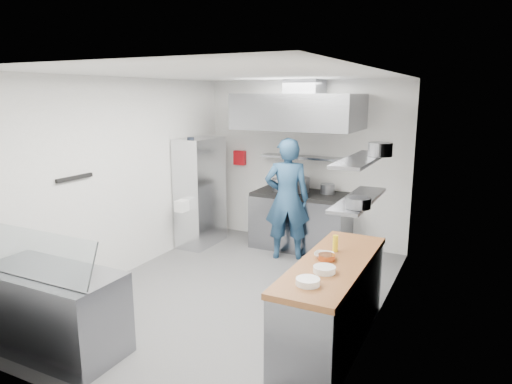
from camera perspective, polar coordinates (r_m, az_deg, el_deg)
The scene contains 35 objects.
floor at distance 6.16m, azimuth -2.55°, elevation -12.52°, with size 5.00×5.00×0.00m, color #4E4E51.
ceiling at distance 5.60m, azimuth -2.83°, elevation 14.50°, with size 5.00×5.00×0.00m, color silver.
wall_back at distance 7.96m, azimuth 6.12°, elevation 3.64°, with size 3.60×0.02×2.80m, color white.
wall_front at distance 3.81m, azimuth -21.42°, elevation -6.61°, with size 3.60×0.02×2.80m, color white.
wall_left at distance 6.76m, azimuth -16.13°, elevation 1.72°, with size 5.00×0.02×2.80m, color white.
wall_right at distance 5.11m, azimuth 15.26°, elevation -1.52°, with size 5.00×0.02×2.80m, color white.
gas_range at distance 7.76m, azimuth 5.62°, elevation -3.76°, with size 1.60×0.80×0.90m, color gray.
cooktop at distance 7.64m, azimuth 5.69°, elevation -0.29°, with size 1.57×0.78×0.06m, color black.
stock_pot_left at distance 7.76m, azimuth 2.99°, elevation 0.93°, with size 0.27×0.27×0.20m, color slate.
stock_pot_mid at distance 7.69m, azimuth 5.30°, elevation 0.94°, with size 0.38×0.38×0.24m, color slate.
stock_pot_right at distance 7.60m, azimuth 8.93°, elevation 0.40°, with size 0.23×0.23×0.16m, color slate.
over_range_shelf at distance 7.76m, azimuth 6.42°, elevation 4.31°, with size 1.60×0.30×0.04m, color gray.
shelf_pot_a at distance 8.11m, azimuth 4.51°, elevation 5.47°, with size 0.26×0.26×0.18m, color slate.
extractor_hood at distance 7.30m, azimuth 5.42°, elevation 9.99°, with size 1.90×1.15×0.55m, color gray.
hood_duct at distance 7.51m, azimuth 6.12°, elevation 12.93°, with size 0.55×0.55×0.24m, color slate.
red_firebox at distance 8.41m, azimuth -2.04°, elevation 4.30°, with size 0.22×0.10×0.26m, color red.
chef at distance 7.15m, azimuth 3.90°, elevation -0.87°, with size 0.70×0.46×1.92m, color navy.
wire_rack at distance 7.87m, azimuth -6.97°, elevation 0.01°, with size 0.50×0.90×1.85m, color silver.
rack_bin_a at distance 7.46m, azimuth -9.25°, elevation -1.72°, with size 0.16×0.20×0.18m, color white.
rack_bin_b at distance 7.76m, azimuth -7.26°, elevation 2.64°, with size 0.13×0.16×0.15m, color yellow.
rack_jar at distance 7.45m, azimuth -8.16°, elevation 6.11°, with size 0.11×0.11×0.18m, color black.
knife_strip at distance 6.10m, azimuth -21.73°, elevation 1.66°, with size 0.04×0.55×0.05m, color black.
prep_counter_base at distance 4.95m, azimuth 9.45°, elevation -13.74°, with size 0.62×2.00×0.84m, color gray.
prep_counter_top at distance 4.78m, azimuth 9.64°, elevation -8.88°, with size 0.65×2.04×0.06m, color olive.
plate_stack_a at distance 4.17m, azimuth 6.50°, elevation -11.07°, with size 0.22×0.22×0.06m, color white.
plate_stack_b at distance 4.46m, azimuth 8.54°, elevation -9.56°, with size 0.22×0.22×0.06m, color white.
copper_pan at distance 4.78m, azimuth 8.81°, elevation -8.06°, with size 0.17×0.17×0.06m, color #B66233.
squeeze_bottle at distance 5.03m, azimuth 9.89°, elevation -6.34°, with size 0.06×0.06×0.18m, color yellow.
mixing_bowl at distance 4.84m, azimuth 8.50°, elevation -7.85°, with size 0.20×0.20×0.05m, color white.
wall_shelf_lower at distance 4.83m, azimuth 12.76°, elevation -0.94°, with size 0.30×1.30×0.04m, color gray.
wall_shelf_upper at distance 4.76m, azimuth 12.99°, elevation 3.99°, with size 0.30×1.30×0.04m, color gray.
shelf_pot_c at distance 4.39m, azimuth 12.65°, elevation -1.33°, with size 0.24×0.24×0.10m, color slate.
shelf_pot_d at distance 4.90m, azimuth 15.26°, elevation 5.17°, with size 0.25×0.25×0.14m, color slate.
display_case at distance 5.18m, azimuth -24.05°, elevation -13.43°, with size 1.50×0.70×0.85m, color gray.
display_glass at distance 4.88m, azimuth -25.79°, elevation -7.01°, with size 1.47×0.02×0.45m, color silver.
Camera 1 is at (2.73, -4.88, 2.57)m, focal length 32.00 mm.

